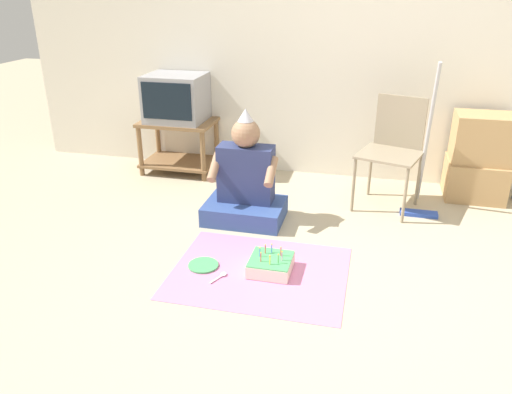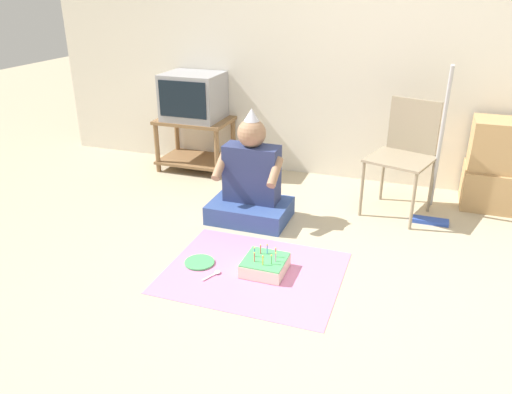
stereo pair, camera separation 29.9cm
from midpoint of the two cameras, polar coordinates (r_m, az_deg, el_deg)
The scene contains 12 objects.
ground_plane at distance 2.86m, azimuth 7.35°, elevation -12.23°, with size 16.00×16.00×0.00m, color tan.
wall_back at distance 4.40m, azimuth 11.62°, elevation 18.02°, with size 6.40×0.06×2.55m.
tv_stand at distance 4.74m, azimuth -10.60°, elevation 6.26°, with size 0.67×0.46×0.49m.
tv at distance 4.64m, azimuth -10.97°, elevation 11.05°, with size 0.51×0.45×0.42m.
folding_chair at distance 3.96m, azimuth 13.39°, elevation 5.81°, with size 0.54×0.53×0.86m.
cardboard_box_stack at distance 4.38m, azimuth 22.29°, elevation 4.02°, with size 0.46×0.41×0.70m.
dust_mop at distance 3.94m, azimuth 16.56°, elevation 2.73°, with size 0.28×0.33×1.16m.
person_seated at distance 3.69m, azimuth -3.55°, elevation 1.33°, with size 0.58×0.43×0.84m.
party_cloth at distance 3.12m, azimuth -2.38°, elevation -8.63°, with size 1.07×0.86×0.01m.
birthday_cake at distance 3.10m, azimuth -1.10°, elevation -7.78°, with size 0.26×0.26×0.15m.
paper_plate at distance 3.20m, azimuth -8.74°, elevation -7.77°, with size 0.19×0.19×0.01m.
plastic_spoon_near at distance 3.09m, azimuth -6.73°, elevation -8.94°, with size 0.07×0.14×0.01m.
Camera 1 is at (0.05, -2.36, 1.66)m, focal length 35.00 mm.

